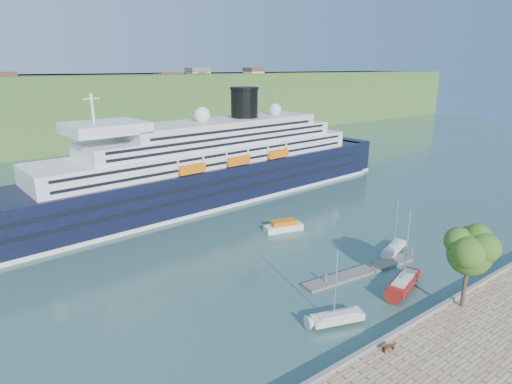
% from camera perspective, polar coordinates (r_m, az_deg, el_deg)
% --- Properties ---
extents(ground, '(400.00, 400.00, 0.00)m').
position_cam_1_polar(ground, '(51.65, 21.05, -16.18)').
color(ground, '#2F544B').
rests_on(ground, ground).
extents(far_hillside, '(400.00, 50.00, 24.00)m').
position_cam_1_polar(far_hillside, '(171.69, -24.06, 10.04)').
color(far_hillside, '#314E1F').
rests_on(far_hillside, ground).
extents(quay_coping, '(220.00, 0.50, 0.30)m').
position_cam_1_polar(quay_coping, '(50.98, 21.38, -15.16)').
color(quay_coping, slate).
rests_on(quay_coping, promenade).
extents(cruise_ship, '(102.49, 21.96, 22.84)m').
position_cam_1_polar(cruise_ship, '(86.90, -7.03, 6.03)').
color(cruise_ship, black).
rests_on(cruise_ship, ground).
extents(park_bench, '(1.41, 0.76, 0.86)m').
position_cam_1_polar(park_bench, '(44.76, 17.21, -19.09)').
color(park_bench, '#452313').
rests_on(park_bench, promenade).
extents(promenade_tree, '(6.31, 6.31, 10.45)m').
position_cam_1_polar(promenade_tree, '(52.55, 26.41, -8.57)').
color(promenade_tree, '#305616').
rests_on(promenade_tree, promenade).
extents(floating_pontoon, '(18.21, 4.22, 0.40)m').
position_cam_1_polar(floating_pontoon, '(60.41, 13.75, -10.31)').
color(floating_pontoon, slate).
rests_on(floating_pontoon, ground).
extents(sailboat_white_near, '(6.65, 3.78, 8.29)m').
position_cam_1_polar(sailboat_white_near, '(47.20, 11.02, -12.72)').
color(sailboat_white_near, silver).
rests_on(sailboat_white_near, ground).
extents(sailboat_red, '(8.17, 4.40, 10.17)m').
position_cam_1_polar(sailboat_red, '(55.88, 19.54, -7.56)').
color(sailboat_red, maroon).
rests_on(sailboat_red, ground).
extents(sailboat_white_far, '(6.43, 3.46, 8.01)m').
position_cam_1_polar(sailboat_white_far, '(66.61, 18.24, -4.55)').
color(sailboat_white_far, silver).
rests_on(sailboat_white_far, ground).
extents(tender_launch, '(6.99, 3.94, 1.83)m').
position_cam_1_polar(tender_launch, '(72.98, 3.69, -4.47)').
color(tender_launch, orange).
rests_on(tender_launch, ground).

